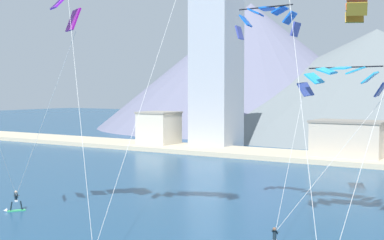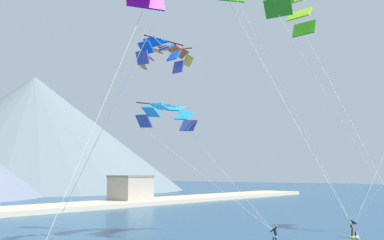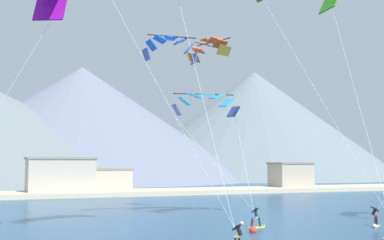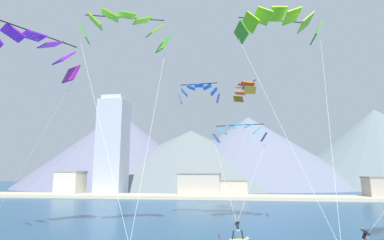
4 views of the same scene
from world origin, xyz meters
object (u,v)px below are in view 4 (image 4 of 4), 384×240
Objects in this scene: parafoil_kite_near_trail at (278,23)px; parafoil_kite_distant_low_drift at (199,91)px; kitesurfer_far_right at (240,234)px; parafoil_kite_distant_high_outer at (244,89)px; parafoil_kite_near_lead at (126,26)px; parafoil_kite_mid_center at (31,49)px; parafoil_kite_far_right at (239,131)px.

parafoil_kite_distant_low_drift is (-8.53, 7.27, -4.42)m from parafoil_kite_near_trail.
kitesurfer_far_right is 20.12m from parafoil_kite_distant_high_outer.
parafoil_kite_near_lead is 1.14× the size of parafoil_kite_mid_center.
parafoil_kite_mid_center is at bearing -168.13° from parafoil_kite_near_trail.
parafoil_kite_distant_high_outer is at bearing 40.06° from parafoil_kite_mid_center.
parafoil_kite_near_lead is (-9.95, -2.51, 18.40)m from kitesurfer_far_right.
kitesurfer_far_right is at bearing -172.84° from parafoil_kite_near_trail.
parafoil_kite_near_trail is 22.90m from parafoil_kite_mid_center.
parafoil_kite_distant_high_outer is (11.09, 14.50, -2.28)m from parafoil_kite_near_lead.
parafoil_kite_distant_high_outer is at bearing 53.92° from parafoil_kite_far_right.
parafoil_kite_near_lead is at bearing 11.42° from parafoil_kite_mid_center.
parafoil_kite_near_trail reaches higher than parafoil_kite_near_lead.
parafoil_kite_mid_center is at bearing -139.94° from parafoil_kite_distant_high_outer.
parafoil_kite_distant_low_drift is at bearing 119.44° from kitesurfer_far_right.
kitesurfer_far_right is at bearing -95.46° from parafoil_kite_distant_high_outer.
parafoil_kite_distant_low_drift is (13.65, 11.94, -1.12)m from parafoil_kite_mid_center.
parafoil_kite_near_trail is 3.90× the size of parafoil_kite_distant_low_drift.
parafoil_kite_distant_low_drift is at bearing 61.69° from parafoil_kite_near_lead.
parafoil_kite_near_lead is 18.75m from parafoil_kite_far_right.
parafoil_kite_distant_high_outer reaches higher than parafoil_kite_distant_low_drift.
parafoil_kite_distant_low_drift reaches higher than kitesurfer_far_right.
parafoil_kite_near_trail reaches higher than parafoil_kite_far_right.
parafoil_kite_mid_center is 3.27× the size of parafoil_kite_distant_low_drift.
parafoil_kite_distant_high_outer reaches higher than parafoil_kite_far_right.
parafoil_kite_near_lead is 3.45× the size of parafoil_kite_distant_high_outer.
parafoil_kite_far_right is (-3.76, 10.41, -8.92)m from parafoil_kite_near_trail.
kitesurfer_far_right is 0.09× the size of parafoil_kite_near_lead.
parafoil_kite_far_right is 2.19× the size of parafoil_kite_distant_high_outer.
parafoil_kite_mid_center reaches higher than kitesurfer_far_right.
parafoil_kite_mid_center is 3.04× the size of parafoil_kite_distant_high_outer.
parafoil_kite_mid_center is at bearing -138.82° from parafoil_kite_distant_low_drift.
parafoil_kite_far_right is at bearing 52.48° from parafoil_kite_near_lead.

